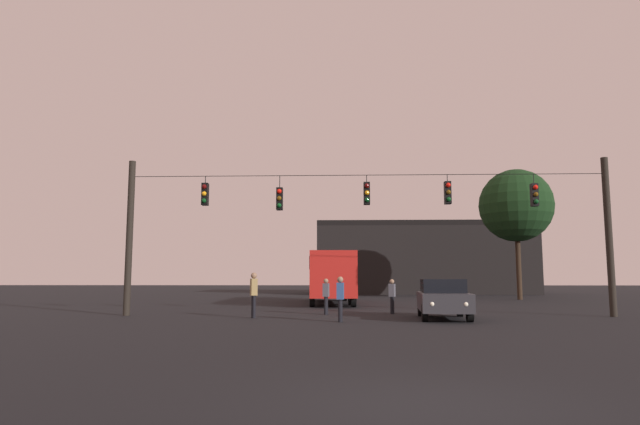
# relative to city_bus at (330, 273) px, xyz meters

# --- Properties ---
(ground_plane) EXTENTS (168.00, 168.00, 0.00)m
(ground_plane) POSITION_rel_city_bus_xyz_m (1.66, -2.44, -1.87)
(ground_plane) COLOR black
(ground_plane) RESTS_ON ground
(overhead_signal_span) EXTENTS (20.27, 0.44, 6.56)m
(overhead_signal_span) POSITION_rel_city_bus_xyz_m (1.68, -11.16, 2.02)
(overhead_signal_span) COLOR black
(overhead_signal_span) RESTS_ON ground
(city_bus) EXTENTS (3.04, 11.11, 3.00)m
(city_bus) POSITION_rel_city_bus_xyz_m (0.00, 0.00, 0.00)
(city_bus) COLOR #B21E19
(city_bus) RESTS_ON ground
(car_near_right) EXTENTS (2.18, 4.46, 1.52)m
(car_near_right) POSITION_rel_city_bus_xyz_m (4.57, -12.51, -1.07)
(car_near_right) COLOR #2D2D33
(car_near_right) RESTS_ON ground
(pedestrian_crossing_left) EXTENTS (0.27, 0.38, 1.61)m
(pedestrian_crossing_left) POSITION_rel_city_bus_xyz_m (0.60, -14.15, -0.96)
(pedestrian_crossing_left) COLOR black
(pedestrian_crossing_left) RESTS_ON ground
(pedestrian_crossing_center) EXTENTS (0.34, 0.42, 1.77)m
(pedestrian_crossing_center) POSITION_rel_city_bus_xyz_m (-2.81, -12.34, -0.85)
(pedestrian_crossing_center) COLOR black
(pedestrian_crossing_center) RESTS_ON ground
(pedestrian_crossing_right) EXTENTS (0.34, 0.41, 1.51)m
(pedestrian_crossing_right) POSITION_rel_city_bus_xyz_m (2.88, -9.62, -1.03)
(pedestrian_crossing_right) COLOR black
(pedestrian_crossing_right) RESTS_ON ground
(pedestrian_near_bus) EXTENTS (0.29, 0.39, 1.54)m
(pedestrian_near_bus) POSITION_rel_city_bus_xyz_m (-0.01, -10.19, -1.01)
(pedestrian_near_bus) COLOR black
(pedestrian_near_bus) RESTS_ON ground
(corner_building) EXTENTS (20.56, 10.75, 6.89)m
(corner_building) POSITION_rel_city_bus_xyz_m (8.75, 21.94, 1.58)
(corner_building) COLOR black
(corner_building) RESTS_ON ground
(tree_left_silhouette) EXTENTS (5.33, 5.33, 9.51)m
(tree_left_silhouette) POSITION_rel_city_bus_xyz_m (13.56, 6.34, 4.96)
(tree_left_silhouette) COLOR #2D2116
(tree_left_silhouette) RESTS_ON ground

